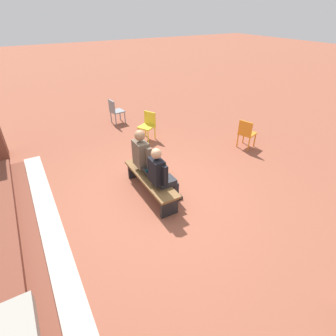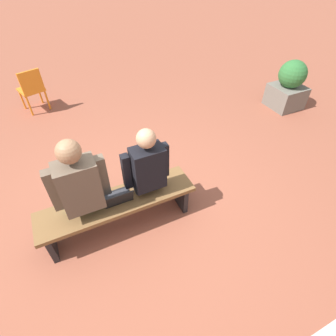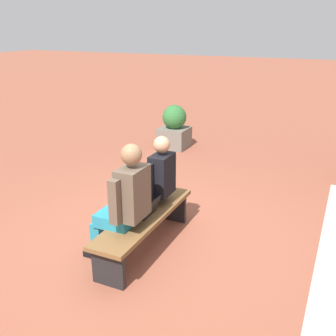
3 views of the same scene
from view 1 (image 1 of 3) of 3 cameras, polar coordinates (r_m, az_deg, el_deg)
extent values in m
plane|color=brown|center=(5.76, -2.59, -6.33)|extent=(60.00, 60.00, 0.00)
cube|color=#B7B2A8|center=(5.51, -24.08, -11.82)|extent=(6.19, 0.40, 0.01)
cube|color=brown|center=(5.49, -29.40, -12.62)|extent=(5.39, 0.60, 0.15)
cube|color=brown|center=(5.42, -31.38, -11.85)|extent=(5.39, 0.30, 0.15)
cube|color=brown|center=(5.61, -3.87, -2.17)|extent=(1.80, 0.44, 0.05)
cube|color=black|center=(5.18, 0.26, -8.53)|extent=(0.06, 0.37, 0.40)
cube|color=black|center=(6.35, -7.06, -0.36)|extent=(0.06, 0.37, 0.40)
cube|color=#232328|center=(5.35, -0.48, -2.96)|extent=(0.31, 0.37, 0.13)
cube|color=#232328|center=(5.53, 1.61, -5.22)|extent=(0.10, 0.11, 0.45)
cube|color=black|center=(5.67, 2.06, -6.61)|extent=(0.10, 0.22, 0.06)
cube|color=#232328|center=(5.64, 0.73, -4.35)|extent=(0.10, 0.11, 0.45)
cube|color=black|center=(5.78, 1.19, -5.74)|extent=(0.10, 0.22, 0.06)
cube|color=black|center=(5.09, -2.47, -0.65)|extent=(0.35, 0.22, 0.51)
cube|color=navy|center=(5.16, -1.34, -0.65)|extent=(0.05, 0.01, 0.31)
cube|color=black|center=(4.96, -0.62, -1.80)|extent=(0.08, 0.09, 0.44)
cube|color=black|center=(5.29, -2.97, 0.48)|extent=(0.08, 0.09, 0.44)
sphere|color=tan|center=(4.90, -2.57, 3.16)|extent=(0.20, 0.20, 0.20)
cube|color=teal|center=(5.89, -3.77, 0.60)|extent=(0.35, 0.41, 0.14)
cube|color=teal|center=(6.05, -1.56, -1.61)|extent=(0.11, 0.12, 0.45)
cube|color=black|center=(6.18, -1.04, -2.92)|extent=(0.11, 0.24, 0.07)
cube|color=teal|center=(6.19, -2.38, -0.80)|extent=(0.11, 0.12, 0.45)
cube|color=black|center=(6.31, -1.85, -2.09)|extent=(0.11, 0.24, 0.07)
cube|color=brown|center=(5.63, -5.94, 3.11)|extent=(0.39, 0.24, 0.57)
cube|color=brown|center=(5.47, -4.16, 2.05)|extent=(0.09, 0.10, 0.49)
cube|color=brown|center=(5.86, -6.31, 4.10)|extent=(0.09, 0.10, 0.49)
sphere|color=#8C6647|center=(5.44, -6.19, 7.08)|extent=(0.22, 0.22, 0.22)
cube|color=black|center=(5.60, -3.48, -1.81)|extent=(0.32, 0.22, 0.02)
cube|color=#2D2D33|center=(5.60, -3.39, -1.68)|extent=(0.29, 0.15, 0.00)
cube|color=black|center=(5.49, -4.82, -1.30)|extent=(0.32, 0.07, 0.19)
cube|color=#33519E|center=(5.50, -4.75, -1.28)|extent=(0.28, 0.06, 0.17)
cube|color=gold|center=(8.10, -4.70, 8.93)|extent=(0.57, 0.57, 0.04)
cube|color=gold|center=(8.16, -3.97, 10.80)|extent=(0.37, 0.22, 0.40)
cylinder|color=gold|center=(8.16, -6.41, 7.32)|extent=(0.04, 0.04, 0.40)
cylinder|color=gold|center=(7.96, -4.34, 6.78)|extent=(0.04, 0.04, 0.40)
cylinder|color=gold|center=(8.42, -4.91, 8.20)|extent=(0.04, 0.04, 0.40)
cylinder|color=gold|center=(8.22, -2.87, 7.69)|extent=(0.04, 0.04, 0.40)
cube|color=orange|center=(7.97, 16.88, 7.22)|extent=(0.53, 0.53, 0.04)
cube|color=orange|center=(7.72, 16.48, 8.29)|extent=(0.39, 0.16, 0.40)
cylinder|color=orange|center=(8.14, 18.33, 5.79)|extent=(0.04, 0.04, 0.40)
cylinder|color=orange|center=(8.27, 16.11, 6.58)|extent=(0.04, 0.04, 0.40)
cylinder|color=orange|center=(7.84, 17.18, 4.98)|extent=(0.04, 0.04, 0.40)
cylinder|color=orange|center=(7.98, 14.90, 5.81)|extent=(0.04, 0.04, 0.40)
cube|color=gray|center=(9.54, -10.97, 12.04)|extent=(0.47, 0.47, 0.04)
cube|color=gray|center=(9.39, -12.15, 13.02)|extent=(0.40, 0.09, 0.40)
cylinder|color=gray|center=(9.54, -9.35, 10.78)|extent=(0.04, 0.04, 0.40)
cylinder|color=gray|center=(9.84, -10.39, 11.34)|extent=(0.04, 0.04, 0.40)
cylinder|color=gray|center=(9.39, -11.29, 10.24)|extent=(0.04, 0.04, 0.40)
cylinder|color=gray|center=(9.69, -12.29, 10.82)|extent=(0.04, 0.04, 0.40)
camera|label=2|loc=(4.60, -31.07, 16.98)|focal=28.00mm
camera|label=3|loc=(7.92, -32.04, 20.12)|focal=42.00mm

